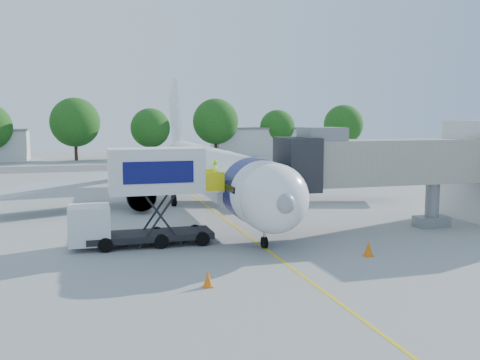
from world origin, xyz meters
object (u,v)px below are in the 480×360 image
object	(u,v)px
aircraft	(210,171)
catering_hiloader	(144,197)
ground_tug	(257,292)
jet_bridge	(372,163)

from	to	relation	value
aircraft	catering_hiloader	bearing A→B (deg)	-119.41
catering_hiloader	ground_tug	world-z (taller)	catering_hiloader
catering_hiloader	ground_tug	distance (m)	12.10
jet_bridge	ground_tug	bearing A→B (deg)	-134.41
aircraft	jet_bridge	bearing A→B (deg)	-54.30
jet_bridge	catering_hiloader	size ratio (longest dim) A/B	1.63
aircraft	jet_bridge	size ratio (longest dim) A/B	2.71
ground_tug	catering_hiloader	bearing A→B (deg)	93.29
jet_bridge	ground_tug	distance (m)	16.59
aircraft	jet_bridge	xyz separation A→B (m)	(7.99, -11.12, 1.39)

